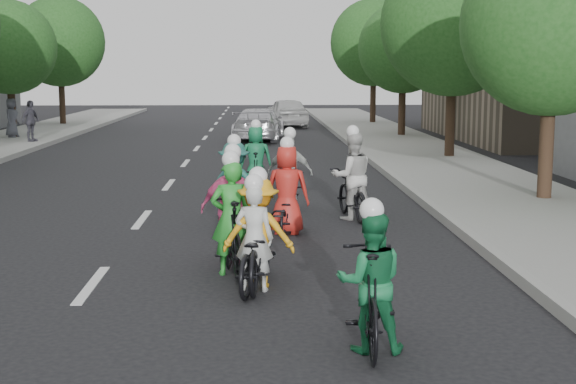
{
  "coord_description": "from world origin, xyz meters",
  "views": [
    {
      "loc": [
        2.33,
        -11.02,
        2.97
      ],
      "look_at": [
        2.84,
        2.01,
        1.0
      ],
      "focal_mm": 50.0,
      "sensor_mm": 36.0,
      "label": 1
    }
  ],
  "objects": [
    {
      "name": "cyclist_5",
      "position": [
        1.95,
        0.61,
        0.65
      ],
      "size": [
        0.84,
        1.94,
        1.84
      ],
      "rotation": [
        0.0,
        0.0,
        3.31
      ],
      "color": "black",
      "rests_on": "ground"
    },
    {
      "name": "cyclist_0",
      "position": [
        2.29,
        -0.28,
        0.54
      ],
      "size": [
        0.99,
        1.91,
        1.61
      ],
      "rotation": [
        0.0,
        0.0,
        2.93
      ],
      "color": "black",
      "rests_on": "ground"
    },
    {
      "name": "tree_r_1",
      "position": [
        8.8,
        15.6,
        4.52
      ],
      "size": [
        4.8,
        4.8,
        6.93
      ],
      "color": "black",
      "rests_on": "ground"
    },
    {
      "name": "ground",
      "position": [
        0.0,
        0.0,
        0.0
      ],
      "size": [
        120.0,
        120.0,
        0.0
      ],
      "primitive_type": "plane",
      "color": "black",
      "rests_on": "ground"
    },
    {
      "name": "spectator_1",
      "position": [
        -6.79,
        21.68,
        0.98
      ],
      "size": [
        0.76,
        1.05,
        1.66
      ],
      "primitive_type": "imported",
      "rotation": [
        0.0,
        0.0,
        1.16
      ],
      "color": "#484652",
      "rests_on": "sidewalk_left"
    },
    {
      "name": "follow_car_lead",
      "position": [
        2.41,
        23.53,
        0.7
      ],
      "size": [
        2.44,
        4.98,
        1.4
      ],
      "primitive_type": "imported",
      "rotation": [
        0.0,
        0.0,
        3.04
      ],
      "color": "silver",
      "rests_on": "ground"
    },
    {
      "name": "tree_r_2",
      "position": [
        8.8,
        24.6,
        3.96
      ],
      "size": [
        4.0,
        4.0,
        5.97
      ],
      "color": "black",
      "rests_on": "ground"
    },
    {
      "name": "cyclist_9",
      "position": [
        2.3,
        8.95,
        0.66
      ],
      "size": [
        0.81,
        1.65,
        1.78
      ],
      "rotation": [
        0.0,
        0.0,
        3.12
      ],
      "color": "black",
      "rests_on": "ground"
    },
    {
      "name": "follow_car_trail",
      "position": [
        3.93,
        31.95,
        0.78
      ],
      "size": [
        2.4,
        4.76,
        1.56
      ],
      "primitive_type": "imported",
      "rotation": [
        0.0,
        0.0,
        3.27
      ],
      "color": "silver",
      "rests_on": "ground"
    },
    {
      "name": "cyclist_4",
      "position": [
        2.88,
        3.53,
        0.63
      ],
      "size": [
        0.89,
        1.62,
        1.8
      ],
      "rotation": [
        0.0,
        0.0,
        2.96
      ],
      "color": "black",
      "rests_on": "ground"
    },
    {
      "name": "cyclist_3",
      "position": [
        1.96,
        1.21,
        0.7
      ],
      "size": [
        1.06,
        1.55,
        1.88
      ],
      "rotation": [
        0.0,
        0.0,
        3.02
      ],
      "color": "black",
      "rests_on": "ground"
    },
    {
      "name": "curb_right",
      "position": [
        6.05,
        10.0,
        0.09
      ],
      "size": [
        0.18,
        80.0,
        0.18
      ],
      "primitive_type": "cube",
      "color": "#999993",
      "rests_on": "ground"
    },
    {
      "name": "cyclist_1",
      "position": [
        3.53,
        -2.74,
        0.64
      ],
      "size": [
        0.77,
        1.9,
        1.66
      ],
      "rotation": [
        0.0,
        0.0,
        3.08
      ],
      "color": "black",
      "rests_on": "ground"
    },
    {
      "name": "tree_r_3",
      "position": [
        8.8,
        33.6,
        4.52
      ],
      "size": [
        4.8,
        4.8,
        6.93
      ],
      "color": "black",
      "rests_on": "ground"
    },
    {
      "name": "cyclist_7",
      "position": [
        1.9,
        4.21,
        0.69
      ],
      "size": [
        1.09,
        1.84,
        1.79
      ],
      "rotation": [
        0.0,
        0.0,
        3.08
      ],
      "color": "black",
      "rests_on": "ground"
    },
    {
      "name": "cyclist_6",
      "position": [
        4.24,
        4.93,
        0.68
      ],
      "size": [
        0.95,
        1.96,
        1.91
      ],
      "rotation": [
        0.0,
        0.0,
        3.3
      ],
      "color": "black",
      "rests_on": "ground"
    },
    {
      "name": "tree_l_5",
      "position": [
        -8.2,
        33.0,
        4.52
      ],
      "size": [
        4.8,
        4.8,
        6.93
      ],
      "color": "black",
      "rests_on": "ground"
    },
    {
      "name": "cyclist_2",
      "position": [
        2.34,
        -0.15,
        0.62
      ],
      "size": [
        1.06,
        1.95,
        1.69
      ],
      "rotation": [
        0.0,
        0.0,
        3.02
      ],
      "color": "black",
      "rests_on": "ground"
    },
    {
      "name": "cyclist_8",
      "position": [
        3.02,
        5.85,
        0.63
      ],
      "size": [
        1.02,
        1.58,
        1.81
      ],
      "rotation": [
        0.0,
        0.0,
        3.0
      ],
      "color": "black",
      "rests_on": "ground"
    },
    {
      "name": "spectator_2",
      "position": [
        -8.2,
        23.91,
        0.99
      ],
      "size": [
        0.66,
        0.89,
        1.67
      ],
      "primitive_type": "imported",
      "rotation": [
        0.0,
        0.0,
        1.41
      ],
      "color": "#555763",
      "rests_on": "sidewalk_left"
    },
    {
      "name": "tree_l_4",
      "position": [
        -8.2,
        24.0,
        3.96
      ],
      "size": [
        4.0,
        4.0,
        5.97
      ],
      "color": "black",
      "rests_on": "ground"
    },
    {
      "name": "sidewalk_right",
      "position": [
        8.0,
        10.0,
        0.07
      ],
      "size": [
        4.0,
        80.0,
        0.15
      ],
      "primitive_type": "cube",
      "color": "gray",
      "rests_on": "ground"
    },
    {
      "name": "bldg_se",
      "position": [
        16.0,
        24.0,
        4.0
      ],
      "size": [
        10.0,
        14.0,
        8.0
      ],
      "primitive_type": "cube",
      "color": "gray",
      "rests_on": "ground"
    },
    {
      "name": "tree_r_0",
      "position": [
        8.8,
        6.6,
        3.96
      ],
      "size": [
        4.0,
        4.0,
        5.97
      ],
      "color": "black",
      "rests_on": "ground"
    }
  ]
}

